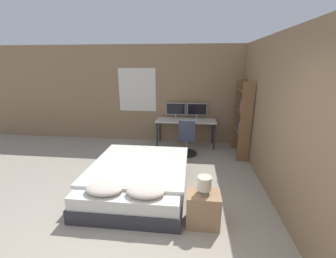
# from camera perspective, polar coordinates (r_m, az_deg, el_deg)

# --- Properties ---
(wall_back) EXTENTS (12.00, 0.08, 2.70)m
(wall_back) POSITION_cam_1_polar(r_m,az_deg,el_deg) (6.37, 1.40, 8.66)
(wall_back) COLOR #8E7051
(wall_back) RESTS_ON ground_plane
(wall_side_right) EXTENTS (0.06, 12.00, 2.70)m
(wall_side_right) POSITION_cam_1_polar(r_m,az_deg,el_deg) (3.89, 26.89, 1.83)
(wall_side_right) COLOR #8E7051
(wall_side_right) RESTS_ON ground_plane
(bed) EXTENTS (1.69, 2.09, 0.54)m
(bed) POSITION_cam_1_polar(r_m,az_deg,el_deg) (4.14, -7.55, -12.25)
(bed) COLOR #2D2D33
(bed) RESTS_ON ground_plane
(nightstand) EXTENTS (0.46, 0.36, 0.49)m
(nightstand) POSITION_cam_1_polar(r_m,az_deg,el_deg) (3.38, 8.88, -19.34)
(nightstand) COLOR #997551
(nightstand) RESTS_ON ground_plane
(bedside_lamp) EXTENTS (0.19, 0.19, 0.25)m
(bedside_lamp) POSITION_cam_1_polar(r_m,az_deg,el_deg) (3.17, 9.20, -13.52)
(bedside_lamp) COLOR gray
(bedside_lamp) RESTS_ON nightstand
(desk) EXTENTS (1.62, 0.59, 0.73)m
(desk) POSITION_cam_1_polar(r_m,az_deg,el_deg) (6.13, 4.54, 1.53)
(desk) COLOR beige
(desk) RESTS_ON ground_plane
(monitor_left) EXTENTS (0.54, 0.16, 0.43)m
(monitor_left) POSITION_cam_1_polar(r_m,az_deg,el_deg) (6.26, 1.96, 5.00)
(monitor_left) COLOR #B7B7BC
(monitor_left) RESTS_ON desk
(monitor_right) EXTENTS (0.54, 0.16, 0.43)m
(monitor_right) POSITION_cam_1_polar(r_m,az_deg,el_deg) (6.24, 7.40, 4.84)
(monitor_right) COLOR #B7B7BC
(monitor_right) RESTS_ON desk
(keyboard) EXTENTS (0.37, 0.13, 0.02)m
(keyboard) POSITION_cam_1_polar(r_m,az_deg,el_deg) (5.92, 4.50, 1.95)
(keyboard) COLOR #B7B7BC
(keyboard) RESTS_ON desk
(computer_mouse) EXTENTS (0.07, 0.05, 0.04)m
(computer_mouse) POSITION_cam_1_polar(r_m,az_deg,el_deg) (5.92, 7.18, 1.95)
(computer_mouse) COLOR #B7B7BC
(computer_mouse) RESTS_ON desk
(office_chair) EXTENTS (0.52, 0.52, 0.91)m
(office_chair) POSITION_cam_1_polar(r_m,az_deg,el_deg) (5.56, 4.74, -3.10)
(office_chair) COLOR black
(office_chair) RESTS_ON ground_plane
(bookshelf) EXTENTS (0.27, 0.87, 1.82)m
(bookshelf) POSITION_cam_1_polar(r_m,az_deg,el_deg) (5.60, 18.53, 2.97)
(bookshelf) COLOR brown
(bookshelf) RESTS_ON ground_plane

